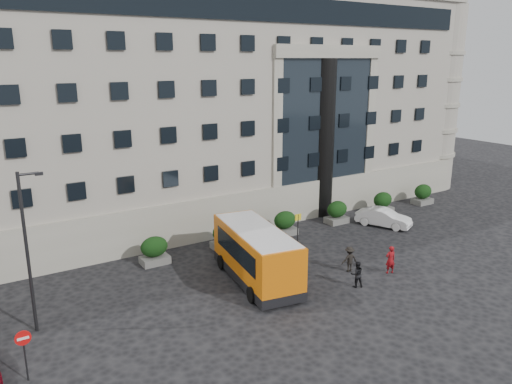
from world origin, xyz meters
TOP-DOWN VIEW (x-y plane):
  - ground at (0.00, 0.00)m, footprint 120.00×120.00m
  - civic_building at (6.00, 22.00)m, footprint 44.00×24.00m
  - entrance_column at (12.00, 10.30)m, footprint 1.80×1.80m
  - hedge_a at (-4.00, 7.80)m, footprint 1.80×1.26m
  - hedge_b at (1.20, 7.80)m, footprint 1.80×1.26m
  - hedge_c at (6.40, 7.80)m, footprint 1.80×1.26m
  - hedge_d at (11.60, 7.80)m, footprint 1.80×1.26m
  - hedge_e at (16.80, 7.80)m, footprint 1.80×1.26m
  - hedge_f at (22.00, 7.80)m, footprint 1.80×1.26m
  - street_lamp at (-11.94, 3.00)m, footprint 1.16×0.18m
  - bus_stop_sign at (5.50, 5.00)m, footprint 0.50×0.08m
  - no_entry_sign at (-13.00, -1.04)m, footprint 0.64×0.16m
  - minibus at (0.19, 2.08)m, footprint 3.92×8.13m
  - red_truck at (-11.98, 14.98)m, footprint 2.55×5.00m
  - parked_car_d at (-12.18, 13.68)m, footprint 2.57×5.13m
  - white_taxi at (14.19, 5.18)m, footprint 3.22×4.55m
  - pedestrian_a at (7.79, -1.47)m, footprint 0.74×0.59m
  - pedestrian_b at (4.68, -1.78)m, footprint 0.94×0.85m
  - pedestrian_c at (5.83, 0.09)m, footprint 1.14×0.77m

SIDE VIEW (x-z plane):
  - ground at x=0.00m, z-range 0.00..0.00m
  - parked_car_d at x=-12.18m, z-range 0.00..1.39m
  - white_taxi at x=14.19m, z-range 0.00..1.42m
  - pedestrian_b at x=4.68m, z-range 0.00..1.59m
  - pedestrian_c at x=5.83m, z-range 0.00..1.64m
  - pedestrian_a at x=7.79m, z-range 0.00..1.78m
  - hedge_a at x=-4.00m, z-range 0.01..1.85m
  - hedge_b at x=1.20m, z-range 0.01..1.85m
  - hedge_c at x=6.40m, z-range 0.01..1.85m
  - hedge_d at x=11.60m, z-range 0.01..1.85m
  - hedge_e at x=16.80m, z-range 0.01..1.85m
  - hedge_f at x=22.00m, z-range 0.01..1.85m
  - red_truck at x=-11.98m, z-range 0.03..2.66m
  - no_entry_sign at x=-13.00m, z-range 0.49..2.81m
  - bus_stop_sign at x=5.50m, z-range 0.47..2.99m
  - minibus at x=0.19m, z-range 0.16..3.42m
  - street_lamp at x=-11.94m, z-range 0.37..8.37m
  - entrance_column at x=12.00m, z-range 0.00..13.00m
  - civic_building at x=6.00m, z-range 0.00..18.00m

